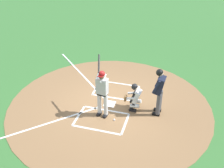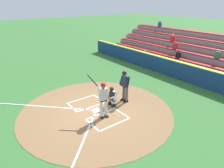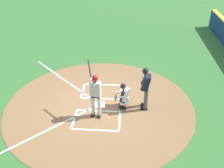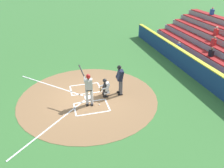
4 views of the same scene
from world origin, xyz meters
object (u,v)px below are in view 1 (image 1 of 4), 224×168
plate_umpire (159,89)px  catcher (134,96)px  baseball (114,120)px  batter (102,90)px

plate_umpire → catcher: bearing=89.6°
plate_umpire → baseball: plate_umpire is taller
batter → baseball: batter is taller
catcher → plate_umpire: (-0.01, -0.90, 0.49)m
plate_umpire → baseball: size_ratio=25.20×
catcher → baseball: size_ratio=15.27×
baseball → batter: bearing=68.0°
batter → catcher: size_ratio=1.88×
catcher → baseball: (-0.89, 0.54, -0.55)m
catcher → plate_umpire: 1.02m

